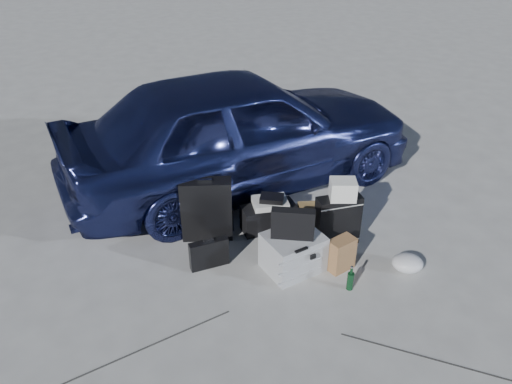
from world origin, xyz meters
TOP-DOWN VIEW (x-y plane):
  - ground at (0.00, 0.00)m, footprint 60.00×60.00m
  - car at (-0.02, 2.10)m, footprint 4.81×2.81m
  - pelican_case at (0.10, 0.23)m, footprint 0.66×0.59m
  - laptop_bag at (0.08, 0.22)m, footprint 0.43×0.25m
  - briefcase at (-0.72, 0.47)m, footprint 0.41×0.15m
  - suitcase_left at (-0.65, 0.99)m, footprint 0.58×0.30m
  - suitcase_right at (0.70, 0.54)m, footprint 0.49×0.19m
  - white_carton at (0.72, 0.52)m, footprint 0.31×0.27m
  - duffel_bag at (0.05, 0.98)m, footprint 0.64×0.32m
  - flat_box_white at (0.07, 0.99)m, footprint 0.40×0.31m
  - flat_box_black at (0.08, 0.98)m, footprint 0.31×0.27m
  - kraft_bag at (0.58, 0.11)m, footprint 0.31×0.25m
  - cardboard_box at (0.57, 0.82)m, footprint 0.43×0.39m
  - plastic_bag at (1.23, -0.08)m, footprint 0.39×0.36m
  - green_bottle at (0.55, -0.21)m, footprint 0.08×0.08m

SIDE VIEW (x-z plane):
  - ground at x=0.00m, z-range 0.00..0.00m
  - plastic_bag at x=1.23m, z-range 0.00..0.17m
  - green_bottle at x=0.55m, z-range 0.00..0.26m
  - cardboard_box at x=0.57m, z-range 0.00..0.29m
  - duffel_bag at x=0.05m, z-range 0.00..0.31m
  - briefcase at x=-0.72m, z-range 0.00..0.32m
  - kraft_bag at x=0.58m, z-range 0.00..0.36m
  - pelican_case at x=0.10m, z-range 0.00..0.40m
  - suitcase_right at x=0.70m, z-range 0.00..0.58m
  - flat_box_white at x=0.07m, z-range 0.31..0.37m
  - suitcase_left at x=-0.65m, z-range 0.00..0.72m
  - flat_box_black at x=0.08m, z-range 0.37..0.43m
  - laptop_bag at x=0.08m, z-range 0.40..0.72m
  - white_carton at x=0.72m, z-range 0.58..0.79m
  - car at x=-0.02m, z-range 0.00..1.54m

